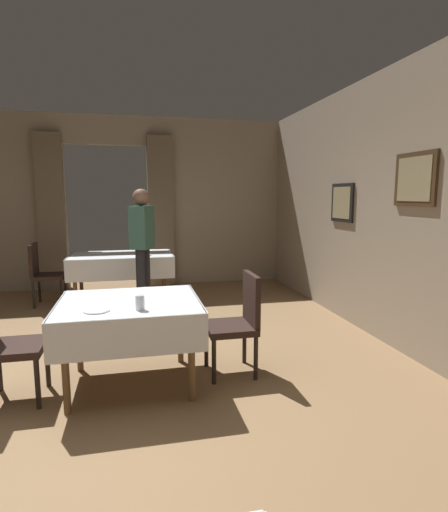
# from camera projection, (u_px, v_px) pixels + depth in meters

# --- Properties ---
(ground) EXTENTS (10.08, 10.08, 0.00)m
(ground) POSITION_uv_depth(u_px,v_px,m) (85.00, 396.00, 3.35)
(ground) COLOR olive
(wall_right) EXTENTS (0.16, 8.40, 3.00)m
(wall_right) POSITION_uv_depth(u_px,v_px,m) (434.00, 210.00, 3.82)
(wall_right) COLOR gray
(wall_right) RESTS_ON ground
(wall_back) EXTENTS (6.40, 0.27, 3.00)m
(wall_back) POSITION_uv_depth(u_px,v_px,m) (108.00, 202.00, 7.16)
(wall_back) COLOR gray
(wall_back) RESTS_ON ground
(dining_table_mid) EXTENTS (1.18, 1.02, 0.75)m
(dining_table_mid) POSITION_uv_depth(u_px,v_px,m) (130.00, 313.00, 3.46)
(dining_table_mid) COLOR brown
(dining_table_mid) RESTS_ON ground
(dining_table_far) EXTENTS (1.53, 0.93, 0.75)m
(dining_table_far) POSITION_uv_depth(u_px,v_px,m) (122.00, 261.00, 6.20)
(dining_table_far) COLOR brown
(dining_table_far) RESTS_ON ground
(chair_mid_left) EXTENTS (0.45, 0.44, 0.93)m
(chair_mid_left) POSITION_uv_depth(u_px,v_px,m) (3.00, 339.00, 3.20)
(chair_mid_left) COLOR black
(chair_mid_left) RESTS_ON ground
(chair_mid_right) EXTENTS (0.44, 0.44, 0.93)m
(chair_mid_right) POSITION_uv_depth(u_px,v_px,m) (239.00, 319.00, 3.73)
(chair_mid_right) COLOR black
(chair_mid_right) RESTS_ON ground
(chair_far_left) EXTENTS (0.44, 0.44, 0.93)m
(chair_far_left) POSITION_uv_depth(u_px,v_px,m) (43.00, 271.00, 6.06)
(chair_far_left) COLOR black
(chair_far_left) RESTS_ON ground
(glass_mid_a) EXTENTS (0.07, 0.07, 0.12)m
(glass_mid_a) POSITION_uv_depth(u_px,v_px,m) (140.00, 303.00, 3.16)
(glass_mid_a) COLOR silver
(glass_mid_a) RESTS_ON dining_table_mid
(plate_mid_b) EXTENTS (0.20, 0.20, 0.01)m
(plate_mid_b) POSITION_uv_depth(u_px,v_px,m) (97.00, 311.00, 3.14)
(plate_mid_b) COLOR white
(plate_mid_b) RESTS_ON dining_table_mid
(glass_far_a) EXTENTS (0.08, 0.08, 0.09)m
(glass_far_a) POSITION_uv_depth(u_px,v_px,m) (146.00, 248.00, 6.55)
(glass_far_a) COLOR silver
(glass_far_a) RESTS_ON dining_table_far
(plate_far_b) EXTENTS (0.19, 0.19, 0.01)m
(plate_far_b) POSITION_uv_depth(u_px,v_px,m) (145.00, 255.00, 6.05)
(plate_far_b) COLOR white
(plate_far_b) RESTS_ON dining_table_far
(plate_far_c) EXTENTS (0.20, 0.20, 0.01)m
(plate_far_c) POSITION_uv_depth(u_px,v_px,m) (95.00, 253.00, 6.31)
(plate_far_c) COLOR white
(plate_far_c) RESTS_ON dining_table_far
(person_diner_standing_aside) EXTENTS (0.34, 0.42, 1.72)m
(person_diner_standing_aside) POSITION_uv_depth(u_px,v_px,m) (142.00, 243.00, 5.31)
(person_diner_standing_aside) COLOR black
(person_diner_standing_aside) RESTS_ON ground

